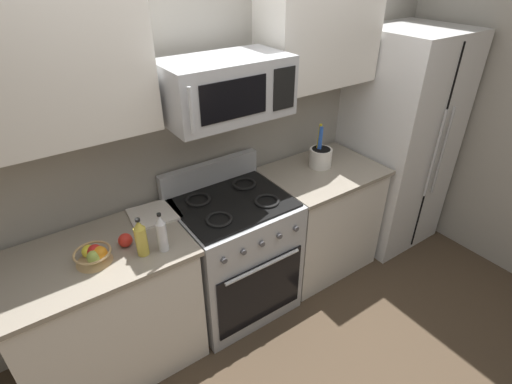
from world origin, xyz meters
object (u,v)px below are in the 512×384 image
object	(u,v)px
utensil_crock	(320,156)
fruit_basket	(94,255)
range_oven	(234,254)
apple_loose	(125,240)
refrigerator	(397,142)
bottle_vinegar	(162,233)
bottle_oil	(141,238)
cutting_board	(154,214)
microwave	(225,88)

from	to	relation	value
utensil_crock	fruit_basket	size ratio (longest dim) A/B	1.70
range_oven	fruit_basket	size ratio (longest dim) A/B	5.50
apple_loose	refrigerator	bearing A→B (deg)	0.41
fruit_basket	bottle_vinegar	size ratio (longest dim) A/B	0.81
fruit_basket	apple_loose	world-z (taller)	fruit_basket
fruit_basket	bottle_vinegar	bearing A→B (deg)	-18.60
utensil_crock	fruit_basket	bearing A→B (deg)	-175.59
range_oven	fruit_basket	world-z (taller)	range_oven
bottle_oil	range_oven	bearing A→B (deg)	12.98
fruit_basket	cutting_board	distance (m)	0.50
utensil_crock	bottle_vinegar	world-z (taller)	utensil_crock
range_oven	bottle_oil	xyz separation A→B (m)	(-0.67, -0.16, 0.55)
utensil_crock	cutting_board	size ratio (longest dim) A/B	1.12
range_oven	fruit_basket	xyz separation A→B (m)	(-0.91, -0.07, 0.48)
utensil_crock	apple_loose	world-z (taller)	utensil_crock
refrigerator	apple_loose	bearing A→B (deg)	-179.59
utensil_crock	cutting_board	xyz separation A→B (m)	(-1.32, 0.10, -0.07)
range_oven	bottle_vinegar	bearing A→B (deg)	-161.77
refrigerator	fruit_basket	size ratio (longest dim) A/B	9.40
microwave	fruit_basket	distance (m)	1.17
fruit_basket	bottle_vinegar	xyz separation A→B (m)	(0.35, -0.12, 0.07)
apple_loose	microwave	bearing A→B (deg)	4.92
utensil_crock	bottle_oil	size ratio (longest dim) A/B	1.43
cutting_board	range_oven	bearing A→B (deg)	-19.12
range_oven	apple_loose	distance (m)	0.87
refrigerator	fruit_basket	world-z (taller)	refrigerator
refrigerator	apple_loose	world-z (taller)	refrigerator
microwave	apple_loose	xyz separation A→B (m)	(-0.73, -0.06, -0.73)
refrigerator	fruit_basket	bearing A→B (deg)	-178.83
bottle_vinegar	cutting_board	bearing A→B (deg)	76.25
bottle_vinegar	range_oven	bearing A→B (deg)	18.23
bottle_oil	microwave	bearing A→B (deg)	15.27
utensil_crock	apple_loose	distance (m)	1.58
utensil_crock	range_oven	bearing A→B (deg)	-175.55
utensil_crock	fruit_basket	distance (m)	1.76
utensil_crock	bottle_oil	xyz separation A→B (m)	(-1.52, -0.22, 0.03)
bottle_oil	apple_loose	bearing A→B (deg)	115.05
range_oven	apple_loose	bearing A→B (deg)	-177.32
refrigerator	cutting_board	size ratio (longest dim) A/B	6.19
cutting_board	bottle_vinegar	size ratio (longest dim) A/B	1.23
range_oven	microwave	distance (m)	1.21
fruit_basket	cutting_board	bearing A→B (deg)	28.61
cutting_board	bottle_vinegar	world-z (taller)	bottle_vinegar
bottle_oil	utensil_crock	bearing A→B (deg)	8.29
cutting_board	bottle_oil	world-z (taller)	bottle_oil
bottle_oil	bottle_vinegar	size ratio (longest dim) A/B	0.96
range_oven	bottle_vinegar	world-z (taller)	bottle_vinegar
cutting_board	bottle_vinegar	bearing A→B (deg)	-103.75
range_oven	apple_loose	xyz separation A→B (m)	(-0.73, -0.03, 0.48)
range_oven	bottle_vinegar	size ratio (longest dim) A/B	4.45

